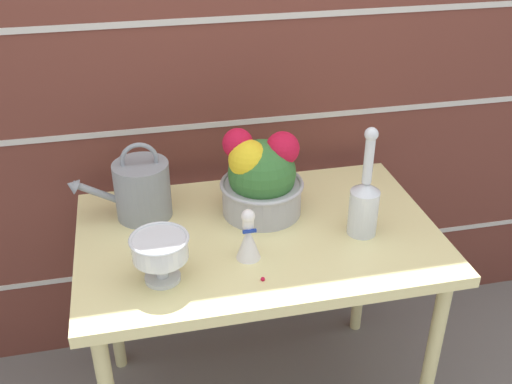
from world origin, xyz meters
TOP-DOWN VIEW (x-y plane):
  - brick_wall at (0.00, 0.46)m, footprint 3.60×0.08m
  - patio_table at (0.00, 0.00)m, footprint 1.09×0.70m
  - watering_can at (-0.34, 0.17)m, footprint 0.32×0.17m
  - crystal_pedestal_bowl at (-0.30, -0.17)m, footprint 0.16×0.16m
  - flower_planter at (0.03, 0.11)m, footprint 0.26×0.26m
  - glass_decanter at (0.30, -0.07)m, footprint 0.09×0.09m
  - figurine_vase at (-0.06, -0.12)m, footprint 0.07×0.07m
  - fallen_petal at (-0.04, -0.23)m, footprint 0.01×0.01m

SIDE VIEW (x-z plane):
  - patio_table at x=0.00m, z-range 0.29..1.03m
  - fallen_petal at x=-0.04m, z-range 0.74..0.75m
  - figurine_vase at x=-0.06m, z-range 0.73..0.88m
  - watering_can at x=-0.34m, z-range 0.71..0.96m
  - crystal_pedestal_bowl at x=-0.30m, z-range 0.77..0.91m
  - glass_decanter at x=0.30m, z-range 0.67..1.02m
  - flower_planter at x=0.03m, z-range 0.72..1.00m
  - brick_wall at x=0.00m, z-range 0.00..2.20m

